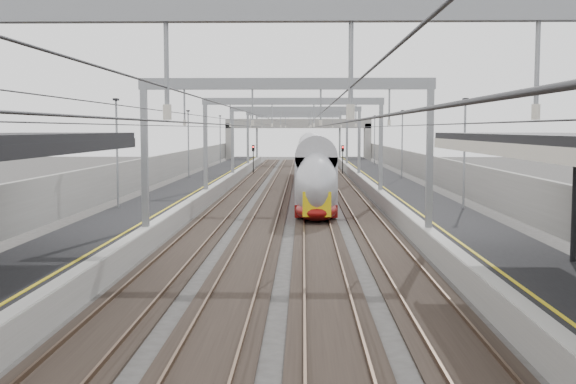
{
  "coord_description": "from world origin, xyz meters",
  "views": [
    {
      "loc": [
        0.73,
        -9.83,
        5.37
      ],
      "look_at": [
        0.0,
        25.07,
        2.32
      ],
      "focal_mm": 45.0,
      "sensor_mm": 36.0,
      "label": 1
    }
  ],
  "objects": [
    {
      "name": "overhead_line",
      "position": [
        0.0,
        51.62,
        6.14
      ],
      "size": [
        13.0,
        140.0,
        6.6
      ],
      "color": "gray",
      "rests_on": "platform_left"
    },
    {
      "name": "signal_green",
      "position": [
        -5.2,
        75.95,
        2.42
      ],
      "size": [
        0.32,
        0.32,
        3.48
      ],
      "color": "black",
      "rests_on": "ground"
    },
    {
      "name": "platform_right",
      "position": [
        8.0,
        45.0,
        0.5
      ],
      "size": [
        4.0,
        120.0,
        1.0
      ],
      "primitive_type": "cube",
      "color": "black",
      "rests_on": "ground"
    },
    {
      "name": "platform_left",
      "position": [
        -8.0,
        45.0,
        0.5
      ],
      "size": [
        4.0,
        120.0,
        1.0
      ],
      "primitive_type": "cube",
      "color": "black",
      "rests_on": "ground"
    },
    {
      "name": "signal_red_near",
      "position": [
        3.2,
        63.92,
        2.42
      ],
      "size": [
        0.32,
        0.32,
        3.48
      ],
      "color": "black",
      "rests_on": "ground"
    },
    {
      "name": "overbridge",
      "position": [
        0.0,
        100.0,
        5.31
      ],
      "size": [
        22.0,
        2.2,
        6.9
      ],
      "color": "gray",
      "rests_on": "ground"
    },
    {
      "name": "train",
      "position": [
        1.5,
        51.1,
        1.96
      ],
      "size": [
        2.51,
        45.79,
        3.98
      ],
      "color": "maroon",
      "rests_on": "ground"
    },
    {
      "name": "wall_right",
      "position": [
        11.2,
        45.0,
        1.6
      ],
      "size": [
        0.3,
        120.0,
        3.2
      ],
      "primitive_type": "cube",
      "color": "gray",
      "rests_on": "ground"
    },
    {
      "name": "signal_red_far",
      "position": [
        5.4,
        75.17,
        2.42
      ],
      "size": [
        0.32,
        0.32,
        3.48
      ],
      "color": "black",
      "rests_on": "ground"
    },
    {
      "name": "wall_left",
      "position": [
        -11.2,
        45.0,
        1.6
      ],
      "size": [
        0.3,
        120.0,
        3.2
      ],
      "primitive_type": "cube",
      "color": "gray",
      "rests_on": "ground"
    },
    {
      "name": "tracks",
      "position": [
        0.0,
        45.0,
        0.05
      ],
      "size": [
        11.4,
        140.0,
        0.2
      ],
      "color": "black",
      "rests_on": "ground"
    }
  ]
}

